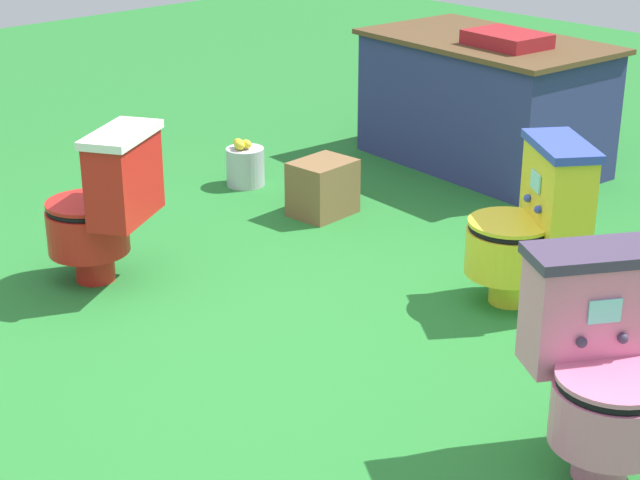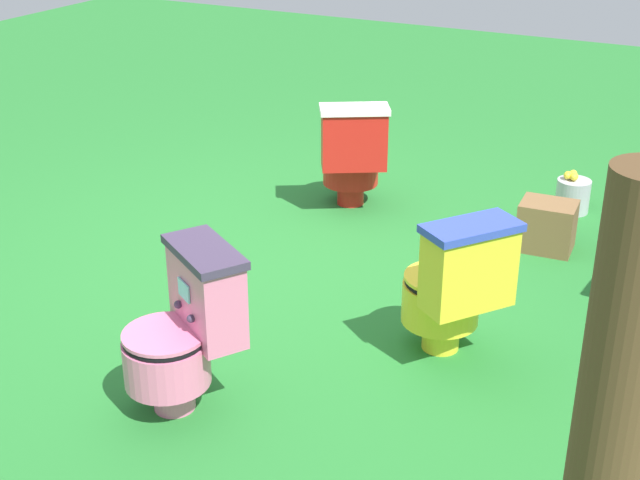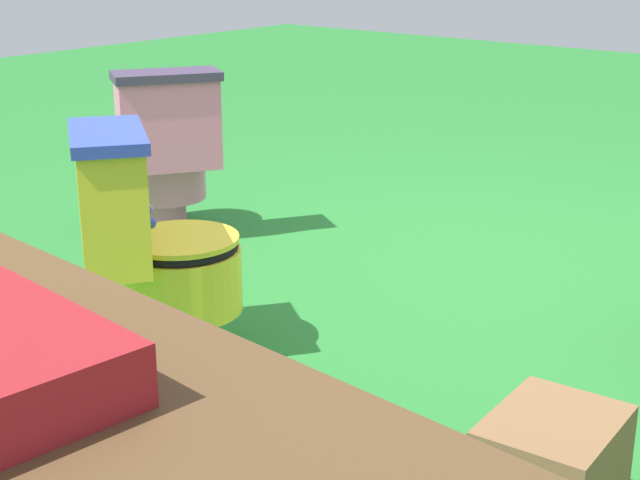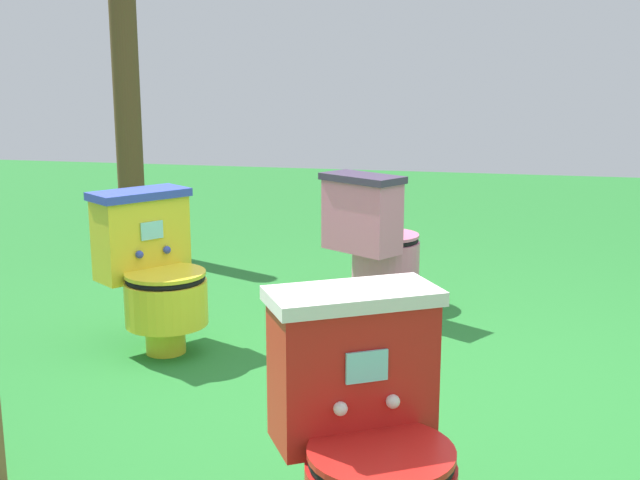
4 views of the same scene
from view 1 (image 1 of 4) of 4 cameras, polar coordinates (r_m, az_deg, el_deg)
name	(u,v)px [view 1 (image 1 of 4)]	position (r m, az deg, el deg)	size (l,w,h in m)	color
ground	(261,354)	(4.20, -3.25, -6.23)	(14.00, 14.00, 0.00)	#26752D
toilet_red	(104,206)	(4.78, -11.67, 1.85)	(0.63, 0.60, 0.73)	red
toilet_pink	(600,365)	(3.47, 15.00, -6.57)	(0.63, 0.60, 0.73)	pink
toilet_yellow	(530,222)	(4.58, 11.37, 0.94)	(0.61, 0.63, 0.73)	yellow
vendor_table	(484,101)	(6.42, 8.93, 7.46)	(1.53, 0.99, 0.85)	navy
small_crate	(323,188)	(5.58, 0.15, 2.85)	(0.32, 0.25, 0.30)	brown
lemon_bucket	(245,166)	(6.06, -4.09, 4.06)	(0.22, 0.22, 0.28)	#B7B7BF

